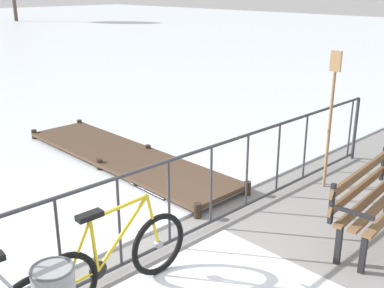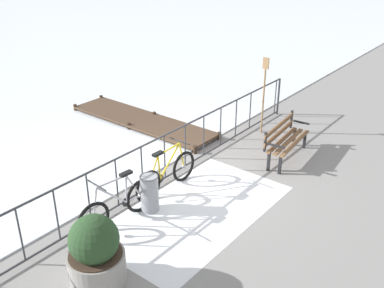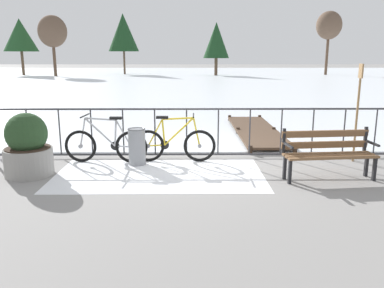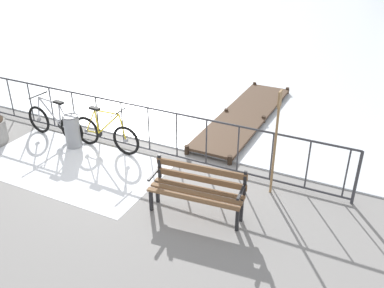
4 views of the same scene
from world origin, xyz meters
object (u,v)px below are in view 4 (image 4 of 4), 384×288
object	(u,v)px
bicycle_second	(55,123)
trash_bin	(73,131)
park_bench	(198,187)
bicycle_near_railing	(106,134)
oar_upright	(276,137)

from	to	relation	value
bicycle_second	trash_bin	bearing A→B (deg)	-13.57
park_bench	trash_bin	size ratio (longest dim) A/B	2.24
bicycle_second	park_bench	size ratio (longest dim) A/B	1.04
bicycle_near_railing	bicycle_second	bearing A→B (deg)	-177.56
bicycle_second	bicycle_near_railing	bearing A→B (deg)	2.44
oar_upright	park_bench	bearing A→B (deg)	-129.76
bicycle_second	park_bench	xyz separation A→B (m)	(4.13, -1.10, 0.14)
oar_upright	bicycle_near_railing	bearing A→B (deg)	179.69
bicycle_second	trash_bin	xyz separation A→B (m)	(0.65, -0.16, 0.00)
bicycle_near_railing	bicycle_second	size ratio (longest dim) A/B	1.00
bicycle_second	oar_upright	distance (m)	5.13
trash_bin	park_bench	bearing A→B (deg)	-15.12
bicycle_near_railing	park_bench	bearing A→B (deg)	-22.74
bicycle_near_railing	trash_bin	xyz separation A→B (m)	(-0.73, -0.21, 0.00)
park_bench	trash_bin	xyz separation A→B (m)	(-3.48, 0.94, -0.14)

